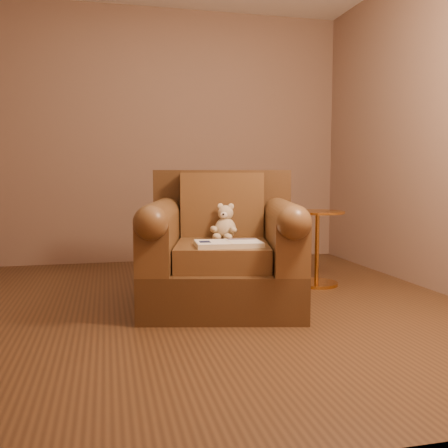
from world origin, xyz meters
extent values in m
plane|color=#4E311A|center=(0.00, 0.00, 0.00)|extent=(4.00, 4.00, 0.00)
cube|color=#836451|center=(0.00, 2.00, 1.35)|extent=(4.00, 0.02, 2.70)
cube|color=#836451|center=(0.00, -2.00, 1.35)|extent=(4.00, 0.02, 2.70)
cube|color=#836451|center=(2.00, 0.00, 1.35)|extent=(0.02, 4.00, 2.70)
cube|color=#482E18|center=(0.22, -0.02, 0.15)|extent=(1.29, 1.25, 0.30)
cube|color=#482E18|center=(0.32, 0.43, 0.64)|extent=(1.08, 0.35, 0.67)
cube|color=brown|center=(0.21, -0.08, 0.39)|extent=(0.78, 0.88, 0.16)
cube|color=brown|center=(0.29, 0.29, 0.71)|extent=(0.65, 0.31, 0.49)
cube|color=brown|center=(-0.22, 0.02, 0.48)|extent=(0.42, 0.95, 0.35)
cube|color=brown|center=(0.63, -0.17, 0.48)|extent=(0.42, 0.95, 0.35)
cylinder|color=brown|center=(-0.22, 0.02, 0.65)|extent=(0.42, 0.95, 0.22)
cylinder|color=brown|center=(0.63, -0.17, 0.65)|extent=(0.42, 0.95, 0.22)
ellipsoid|color=#C7B18B|center=(0.28, 0.12, 0.54)|extent=(0.16, 0.14, 0.16)
sphere|color=#C7B18B|center=(0.28, 0.13, 0.66)|extent=(0.11, 0.11, 0.11)
ellipsoid|color=#C7B18B|center=(0.25, 0.15, 0.71)|extent=(0.05, 0.03, 0.05)
ellipsoid|color=#C7B18B|center=(0.32, 0.11, 0.71)|extent=(0.05, 0.03, 0.05)
ellipsoid|color=beige|center=(0.25, 0.08, 0.65)|extent=(0.05, 0.04, 0.05)
sphere|color=black|center=(0.25, 0.06, 0.65)|extent=(0.02, 0.02, 0.02)
ellipsoid|color=#C7B18B|center=(0.18, 0.09, 0.54)|extent=(0.05, 0.10, 0.05)
ellipsoid|color=#C7B18B|center=(0.31, 0.03, 0.54)|extent=(0.05, 0.10, 0.05)
ellipsoid|color=#C7B18B|center=(0.19, 0.05, 0.49)|extent=(0.06, 0.10, 0.05)
ellipsoid|color=#C7B18B|center=(0.27, 0.01, 0.49)|extent=(0.06, 0.10, 0.05)
cube|color=beige|center=(0.20, -0.27, 0.48)|extent=(0.45, 0.29, 0.03)
cube|color=white|center=(0.09, -0.26, 0.50)|extent=(0.23, 0.28, 0.00)
cube|color=white|center=(0.31, -0.28, 0.50)|extent=(0.23, 0.28, 0.00)
cube|color=beige|center=(0.20, -0.27, 0.50)|extent=(0.03, 0.26, 0.00)
cube|color=#0F1638|center=(0.05, -0.26, 0.50)|extent=(0.08, 0.10, 0.00)
cube|color=slate|center=(0.32, -0.18, 0.50)|extent=(0.20, 0.07, 0.00)
cylinder|color=gold|center=(1.16, 0.45, 0.01)|extent=(0.36, 0.36, 0.03)
cylinder|color=gold|center=(1.16, 0.45, 0.32)|extent=(0.04, 0.04, 0.59)
cylinder|color=gold|center=(1.16, 0.45, 0.63)|extent=(0.45, 0.45, 0.02)
cylinder|color=gold|center=(1.16, 0.45, 0.61)|extent=(0.04, 0.04, 0.02)
camera|label=1|loc=(-0.58, -3.45, 0.94)|focal=40.00mm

